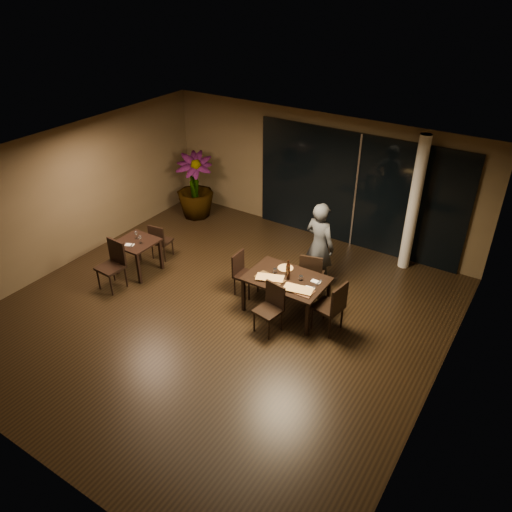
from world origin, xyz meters
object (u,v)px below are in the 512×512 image
object	(u,v)px
main_table	(287,281)
chair_main_left	(243,271)
side_table	(137,246)
chair_side_near	(113,262)
chair_main_right	(332,305)
diner	(319,246)
chair_main_far	(312,272)
bottle_b	(288,273)
bottle_c	(288,268)
chair_main_near	(271,305)
chair_side_far	(160,240)
bottle_a	(288,269)
potted_plant	(195,186)

from	to	relation	value
main_table	chair_main_left	size ratio (longest dim) A/B	1.66
main_table	chair_main_left	xyz separation A→B (m)	(-1.05, 0.07, -0.17)
side_table	chair_side_near	size ratio (longest dim) A/B	0.77
chair_main_right	diner	world-z (taller)	diner
main_table	diner	bearing A→B (deg)	85.08
chair_side_near	chair_main_far	bearing A→B (deg)	30.96
chair_main_right	bottle_b	size ratio (longest dim) A/B	3.67
main_table	bottle_c	xyz separation A→B (m)	(-0.02, 0.09, 0.24)
chair_main_near	chair_side_far	world-z (taller)	chair_main_near
main_table	chair_main_far	size ratio (longest dim) A/B	1.53
main_table	diner	size ratio (longest dim) A/B	0.80
main_table	side_table	size ratio (longest dim) A/B	1.88
chair_main_right	bottle_a	xyz separation A→B (m)	(-1.04, 0.17, 0.32)
side_table	chair_main_right	bearing A→B (deg)	5.38
bottle_c	bottle_a	bearing A→B (deg)	-172.80
chair_side_near	chair_main_right	bearing A→B (deg)	16.94
side_table	bottle_c	world-z (taller)	bottle_c
chair_side_near	potted_plant	bearing A→B (deg)	103.76
side_table	chair_side_near	xyz separation A→B (m)	(-0.01, -0.68, -0.05)
main_table	chair_main_near	xyz separation A→B (m)	(0.04, -0.63, -0.15)
chair_main_near	chair_main_right	distance (m)	1.10
bottle_a	bottle_b	world-z (taller)	bottle_a
chair_side_near	diner	world-z (taller)	diner
chair_main_far	bottle_c	world-z (taller)	bottle_c
diner	potted_plant	world-z (taller)	diner
bottle_a	bottle_b	bearing A→B (deg)	-53.07
potted_plant	bottle_c	size ratio (longest dim) A/B	4.99
chair_main_far	diner	bearing A→B (deg)	-96.54
side_table	chair_main_left	size ratio (longest dim) A/B	0.89
chair_main_near	potted_plant	xyz separation A→B (m)	(-4.11, 2.95, 0.33)
potted_plant	main_table	bearing A→B (deg)	-29.74
side_table	bottle_a	bearing A→B (deg)	9.86
chair_side_far	bottle_a	size ratio (longest dim) A/B	2.87
chair_main_far	bottle_a	size ratio (longest dim) A/B	3.25
main_table	bottle_a	size ratio (longest dim) A/B	4.97
potted_plant	bottle_c	bearing A→B (deg)	-28.95
chair_main_left	chair_side_far	world-z (taller)	chair_main_left
chair_main_left	diner	bearing A→B (deg)	-48.05
chair_main_right	bottle_a	world-z (taller)	bottle_a
chair_side_far	potted_plant	xyz separation A→B (m)	(-0.70, 2.17, 0.37)
chair_side_near	side_table	bearing A→B (deg)	92.52
potted_plant	bottle_a	bearing A→B (deg)	-29.03
main_table	chair_side_far	world-z (taller)	chair_side_far
main_table	chair_main_near	world-z (taller)	chair_main_near
main_table	bottle_a	distance (m)	0.24
bottle_b	side_table	bearing A→B (deg)	-171.84
bottle_b	chair_main_near	bearing A→B (deg)	-89.39
diner	bottle_a	xyz separation A→B (m)	(-0.13, -1.07, -0.03)
main_table	chair_side_far	size ratio (longest dim) A/B	1.73
chair_main_far	chair_side_near	world-z (taller)	chair_side_near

